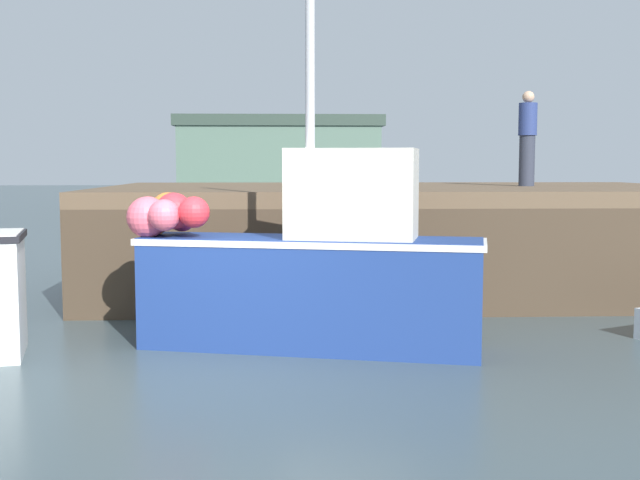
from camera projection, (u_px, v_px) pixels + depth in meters
ground at (198, 379)px, 8.85m from camera, size 120.00×160.00×0.10m
pier at (405, 206)px, 14.46m from camera, size 10.86×6.28×1.88m
fishing_boat_near_right at (307, 268)px, 9.99m from camera, size 4.49×2.00×4.79m
dockworker at (527, 138)px, 15.01m from camera, size 0.34×0.34×1.76m
warehouse at (280, 165)px, 37.71m from camera, size 9.39×4.57×4.48m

